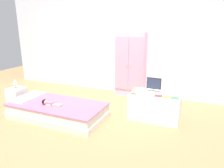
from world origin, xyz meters
TOP-DOWN VIEW (x-y plane):
  - ground_plane at (0.00, 0.00)m, footprint 10.00×10.00m
  - back_wall at (0.00, 1.57)m, footprint 6.40×0.05m
  - bed at (-0.49, -0.31)m, footprint 1.74×0.85m
  - pillow at (-1.16, -0.31)m, footprint 0.32×0.61m
  - doll at (-0.60, -0.43)m, footprint 0.39×0.14m
  - nightstand at (-1.61, -0.19)m, footprint 0.31×0.31m
  - table_lamp at (-1.61, -0.19)m, footprint 0.11×0.11m
  - wardrobe at (0.34, 1.40)m, footprint 0.69×0.28m
  - tv_stand at (1.16, 0.34)m, footprint 0.88×0.52m
  - tv_monitor at (1.10, 0.43)m, footprint 0.26×0.10m
  - rocking_horse_toy at (0.81, 0.17)m, footprint 0.11×0.04m
  - book_red at (1.23, 0.23)m, footprint 0.13×0.10m
  - book_yellow at (1.36, 0.23)m, footprint 0.13×0.10m
  - book_green at (1.50, 0.23)m, footprint 0.13×0.09m

SIDE VIEW (x-z plane):
  - ground_plane at x=0.00m, z-range -0.02..0.00m
  - bed at x=-0.49m, z-range 0.00..0.27m
  - nightstand at x=-1.61m, z-range 0.00..0.39m
  - tv_stand at x=1.16m, z-range 0.00..0.47m
  - pillow at x=-1.16m, z-range 0.27..0.32m
  - doll at x=-0.60m, z-range 0.26..0.36m
  - book_yellow at x=1.36m, z-range 0.47..0.48m
  - book_red at x=1.23m, z-range 0.47..0.49m
  - book_green at x=1.50m, z-range 0.47..0.49m
  - table_lamp at x=-1.61m, z-range 0.43..0.62m
  - rocking_horse_toy at x=0.81m, z-range 0.47..0.60m
  - tv_monitor at x=1.10m, z-range 0.49..0.75m
  - wardrobe at x=0.34m, z-range 0.00..1.50m
  - back_wall at x=0.00m, z-range 0.00..2.70m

